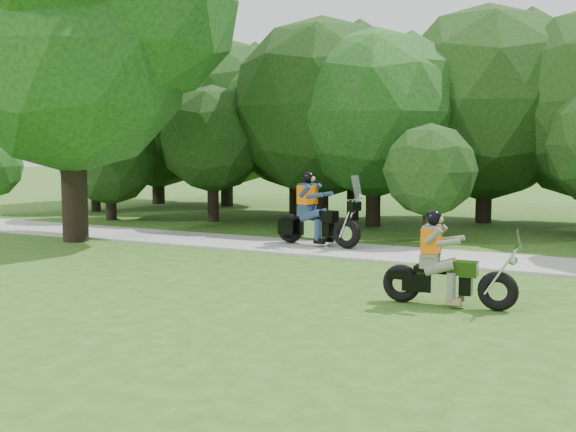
% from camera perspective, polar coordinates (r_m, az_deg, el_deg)
% --- Properties ---
extents(ground, '(100.00, 100.00, 0.00)m').
position_cam_1_polar(ground, '(9.21, 5.16, -11.30)').
color(ground, '#295518').
rests_on(ground, ground).
extents(walkway, '(60.00, 2.20, 0.06)m').
position_cam_1_polar(walkway, '(16.73, 15.13, -3.43)').
color(walkway, '#A2A29C').
rests_on(walkway, ground).
extents(tree_line, '(38.70, 11.16, 7.23)m').
position_cam_1_polar(tree_line, '(23.37, 14.75, 7.87)').
color(tree_line, black).
rests_on(tree_line, ground).
extents(big_tree_west, '(8.64, 6.56, 9.96)m').
position_cam_1_polar(big_tree_west, '(20.56, -16.30, 14.32)').
color(big_tree_west, black).
rests_on(big_tree_west, ground).
extents(chopper_motorcycle, '(2.23, 0.59, 1.59)m').
position_cam_1_polar(chopper_motorcycle, '(12.16, 12.08, -4.26)').
color(chopper_motorcycle, black).
rests_on(chopper_motorcycle, ground).
extents(touring_motorcycle, '(2.45, 0.94, 1.87)m').
position_cam_1_polar(touring_motorcycle, '(18.19, 1.96, -0.21)').
color(touring_motorcycle, black).
rests_on(touring_motorcycle, walkway).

